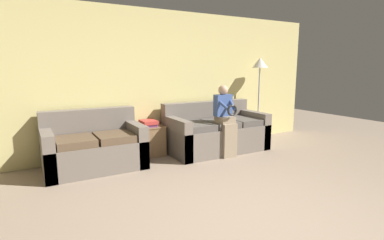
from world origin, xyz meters
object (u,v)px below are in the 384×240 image
(child_left_seated, at_px, (226,118))
(book_stack, at_px, (149,123))
(couch_side, at_px, (94,148))
(floor_lamp, at_px, (260,71))
(couch_main, at_px, (216,133))
(side_shelf, at_px, (150,140))

(child_left_seated, relative_size, book_stack, 3.90)
(couch_side, xyz_separation_m, floor_lamp, (3.42, 0.15, 1.14))
(book_stack, distance_m, floor_lamp, 2.58)
(couch_main, height_order, floor_lamp, floor_lamp)
(child_left_seated, bearing_deg, book_stack, 149.93)
(floor_lamp, bearing_deg, child_left_seated, -154.88)
(couch_main, xyz_separation_m, couch_side, (-2.20, 0.06, -0.01))
(book_stack, xyz_separation_m, floor_lamp, (2.43, -0.08, 0.88))
(book_stack, height_order, floor_lamp, floor_lamp)
(book_stack, relative_size, floor_lamp, 0.18)
(couch_side, bearing_deg, side_shelf, 12.70)
(floor_lamp, bearing_deg, couch_main, -170.06)
(side_shelf, distance_m, book_stack, 0.31)
(side_shelf, bearing_deg, book_stack, 113.27)
(couch_main, distance_m, floor_lamp, 1.68)
(couch_main, height_order, child_left_seated, child_left_seated)
(book_stack, bearing_deg, side_shelf, -66.73)
(couch_side, height_order, child_left_seated, child_left_seated)
(child_left_seated, distance_m, floor_lamp, 1.61)
(couch_side, bearing_deg, couch_main, -1.56)
(child_left_seated, bearing_deg, floor_lamp, 25.12)
(couch_side, height_order, floor_lamp, floor_lamp)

